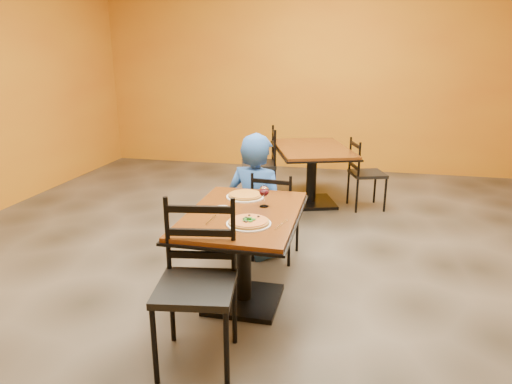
% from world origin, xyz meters
% --- Properties ---
extents(floor, '(7.00, 8.00, 0.01)m').
position_xyz_m(floor, '(0.00, 0.00, 0.00)').
color(floor, black).
rests_on(floor, ground).
extents(wall_back, '(7.00, 0.01, 3.00)m').
position_xyz_m(wall_back, '(0.00, 4.00, 1.50)').
color(wall_back, '#BC7A14').
rests_on(wall_back, ground).
extents(table_main, '(0.83, 1.23, 0.75)m').
position_xyz_m(table_main, '(0.00, -0.50, 0.56)').
color(table_main, '#5B2F0E').
rests_on(table_main, floor).
extents(table_second, '(1.26, 1.53, 0.75)m').
position_xyz_m(table_second, '(0.25, 2.06, 0.56)').
color(table_second, '#5B2F0E').
rests_on(table_second, floor).
extents(chair_main_near, '(0.53, 0.53, 1.03)m').
position_xyz_m(chair_main_near, '(-0.11, -1.26, 0.51)').
color(chair_main_near, black).
rests_on(chair_main_near, floor).
extents(chair_main_far, '(0.42, 0.42, 0.86)m').
position_xyz_m(chair_main_far, '(0.09, 0.39, 0.43)').
color(chair_main_far, black).
rests_on(chair_main_far, floor).
extents(chair_second_left, '(0.54, 0.54, 0.97)m').
position_xyz_m(chair_second_left, '(-0.44, 2.06, 0.49)').
color(chair_second_left, black).
rests_on(chair_second_left, floor).
extents(chair_second_right, '(0.50, 0.50, 0.88)m').
position_xyz_m(chair_second_right, '(0.95, 2.06, 0.44)').
color(chair_second_right, black).
rests_on(chair_second_right, floor).
extents(diner, '(0.68, 0.53, 1.19)m').
position_xyz_m(diner, '(-0.11, 0.42, 0.59)').
color(diner, '#1C4F9B').
rests_on(diner, floor).
extents(plate_main, '(0.31, 0.31, 0.01)m').
position_xyz_m(plate_main, '(0.10, -0.74, 0.76)').
color(plate_main, white).
rests_on(plate_main, table_main).
extents(pizza_main, '(0.28, 0.28, 0.02)m').
position_xyz_m(pizza_main, '(0.10, -0.74, 0.77)').
color(pizza_main, maroon).
rests_on(pizza_main, plate_main).
extents(plate_far, '(0.31, 0.31, 0.01)m').
position_xyz_m(plate_far, '(-0.07, -0.14, 0.76)').
color(plate_far, white).
rests_on(plate_far, table_main).
extents(pizza_far, '(0.28, 0.28, 0.02)m').
position_xyz_m(pizza_far, '(-0.07, -0.14, 0.77)').
color(pizza_far, '#B98F23').
rests_on(pizza_far, plate_far).
extents(side_plate, '(0.16, 0.16, 0.01)m').
position_xyz_m(side_plate, '(-0.17, -0.48, 0.76)').
color(side_plate, white).
rests_on(side_plate, table_main).
extents(dip, '(0.09, 0.09, 0.01)m').
position_xyz_m(dip, '(-0.17, -0.48, 0.76)').
color(dip, tan).
rests_on(dip, side_plate).
extents(wine_glass, '(0.08, 0.08, 0.18)m').
position_xyz_m(wine_glass, '(0.13, -0.34, 0.84)').
color(wine_glass, white).
rests_on(wine_glass, table_main).
extents(fork, '(0.03, 0.19, 0.00)m').
position_xyz_m(fork, '(-0.18, -0.71, 0.75)').
color(fork, silver).
rests_on(fork, table_main).
extents(knife, '(0.07, 0.21, 0.00)m').
position_xyz_m(knife, '(0.32, -0.69, 0.75)').
color(knife, silver).
rests_on(knife, table_main).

